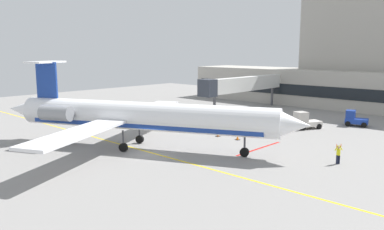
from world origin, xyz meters
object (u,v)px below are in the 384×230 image
object	(u,v)px
baggage_tug	(355,119)
pushback_tractor	(255,115)
regional_jet	(138,116)
belt_loader	(305,121)
marshaller	(338,154)

from	to	relation	value
baggage_tug	pushback_tractor	bearing A→B (deg)	-151.82
regional_jet	belt_loader	size ratio (longest dim) A/B	7.98
regional_jet	marshaller	bearing A→B (deg)	26.00
pushback_tractor	marshaller	world-z (taller)	pushback_tractor
belt_loader	marshaller	size ratio (longest dim) A/B	2.15
baggage_tug	pushback_tractor	world-z (taller)	baggage_tug
baggage_tug	belt_loader	world-z (taller)	belt_loader
regional_jet	baggage_tug	bearing A→B (deg)	66.81
regional_jet	marshaller	size ratio (longest dim) A/B	17.18
pushback_tractor	marshaller	bearing A→B (deg)	-36.02
pushback_tractor	marshaller	size ratio (longest dim) A/B	1.96
regional_jet	baggage_tug	xyz separation A→B (m)	(12.04, 28.11, -2.46)
regional_jet	marshaller	xyz separation A→B (m)	(17.93, 8.74, -2.47)
pushback_tractor	belt_loader	distance (m)	7.96
marshaller	regional_jet	bearing A→B (deg)	-154.00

